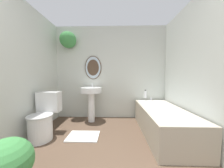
{
  "coord_description": "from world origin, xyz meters",
  "views": [
    {
      "loc": [
        0.12,
        -0.26,
        1.09
      ],
      "look_at": [
        0.07,
        1.68,
        0.97
      ],
      "focal_mm": 18.0,
      "sensor_mm": 36.0,
      "label": 1
    }
  ],
  "objects_px": {
    "pedestal_sink": "(91,96)",
    "potted_plant": "(5,167)",
    "shampoo_bottle": "(145,94)",
    "bathtub": "(162,120)",
    "toilet": "(44,118)"
  },
  "relations": [
    {
      "from": "pedestal_sink",
      "to": "potted_plant",
      "type": "height_order",
      "value": "pedestal_sink"
    },
    {
      "from": "shampoo_bottle",
      "to": "potted_plant",
      "type": "height_order",
      "value": "shampoo_bottle"
    },
    {
      "from": "bathtub",
      "to": "pedestal_sink",
      "type": "bearing_deg",
      "value": 159.5
    },
    {
      "from": "bathtub",
      "to": "shampoo_bottle",
      "type": "distance_m",
      "value": 0.78
    },
    {
      "from": "potted_plant",
      "to": "bathtub",
      "type": "bearing_deg",
      "value": 34.24
    },
    {
      "from": "bathtub",
      "to": "potted_plant",
      "type": "height_order",
      "value": "bathtub"
    },
    {
      "from": "pedestal_sink",
      "to": "shampoo_bottle",
      "type": "distance_m",
      "value": 1.33
    },
    {
      "from": "shampoo_bottle",
      "to": "potted_plant",
      "type": "distance_m",
      "value": 2.56
    },
    {
      "from": "potted_plant",
      "to": "pedestal_sink",
      "type": "bearing_deg",
      "value": 79.02
    },
    {
      "from": "pedestal_sink",
      "to": "toilet",
      "type": "bearing_deg",
      "value": -132.85
    },
    {
      "from": "pedestal_sink",
      "to": "bathtub",
      "type": "bearing_deg",
      "value": -20.5
    },
    {
      "from": "pedestal_sink",
      "to": "shampoo_bottle",
      "type": "xyz_separation_m",
      "value": [
        1.33,
        0.1,
        0.04
      ]
    },
    {
      "from": "pedestal_sink",
      "to": "bathtub",
      "type": "xyz_separation_m",
      "value": [
        1.49,
        -0.56,
        -0.36
      ]
    },
    {
      "from": "pedestal_sink",
      "to": "shampoo_bottle",
      "type": "height_order",
      "value": "pedestal_sink"
    },
    {
      "from": "potted_plant",
      "to": "shampoo_bottle",
      "type": "bearing_deg",
      "value": 48.58
    }
  ]
}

